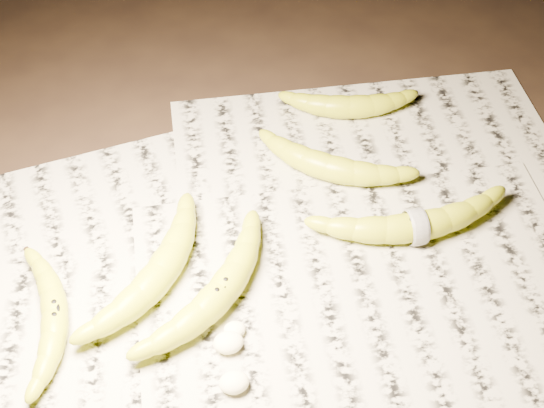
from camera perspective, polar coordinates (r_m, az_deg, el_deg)
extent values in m
plane|color=black|center=(0.97, -0.71, -3.77)|extent=(3.00, 3.00, 0.00)
cube|color=#ABA892|center=(0.94, -1.43, -5.28)|extent=(0.90, 0.70, 0.01)
torus|color=white|center=(0.98, 10.79, -1.55)|extent=(0.00, 0.05, 0.05)
ellipsoid|color=#FCF8C3|center=(0.87, -3.32, -10.23)|extent=(0.03, 0.03, 0.02)
ellipsoid|color=#FCF8C3|center=(0.85, -2.89, -13.15)|extent=(0.03, 0.03, 0.02)
ellipsoid|color=#FCF8C3|center=(0.88, -2.84, -9.28)|extent=(0.03, 0.02, 0.02)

